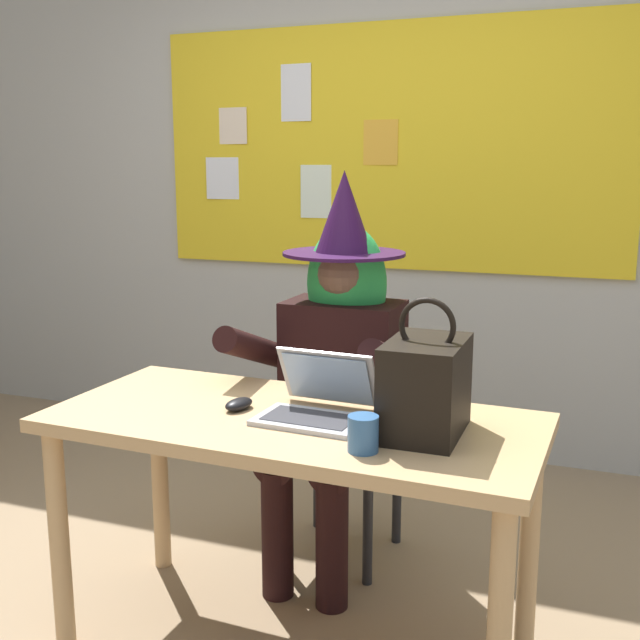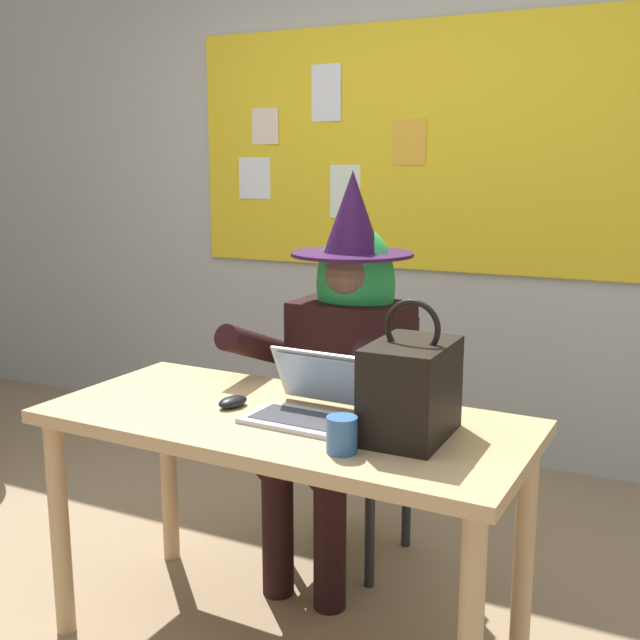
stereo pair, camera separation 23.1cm
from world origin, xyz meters
The scene contains 9 objects.
ground_plane centered at (0.00, 0.00, 0.00)m, with size 24.00×24.00×0.00m, color #937A5B.
wall_back_bulletin centered at (0.00, 1.86, 1.50)m, with size 6.20×2.04×2.99m.
desk_main centered at (0.25, 0.01, 0.65)m, with size 1.46×0.70×0.75m.
chair_at_desk centered at (0.19, 0.70, 0.51)m, with size 0.44×0.44×0.91m.
person_costumed centered at (0.19, 0.58, 0.80)m, with size 0.60×0.69×1.45m.
laptop centered at (0.32, 0.03, 0.79)m, with size 0.32×0.30×0.19m.
computer_mouse centered at (0.07, 0.01, 0.77)m, with size 0.06×0.10×0.03m, color black.
handbag centered at (0.64, 0.01, 0.88)m, with size 0.20×0.30×0.38m.
coffee_mug centered at (0.53, -0.18, 0.80)m, with size 0.08×0.08×0.10m, color #336099.
Camera 2 is at (1.30, -1.89, 1.47)m, focal length 43.47 mm.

